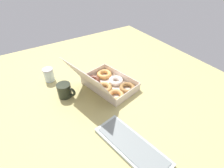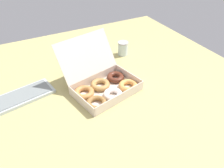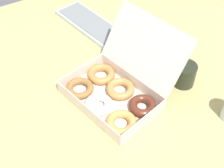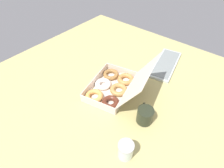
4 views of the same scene
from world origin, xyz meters
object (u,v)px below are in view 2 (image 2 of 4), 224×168
Objects in this scene: donut_box at (104,86)px; glass_jar at (123,48)px; coffee_mug at (96,58)px; keyboard at (17,98)px.

donut_box is 4.41× the size of glass_jar.
donut_box is at bearing -104.54° from coffee_mug.
keyboard is (-46.95, 14.62, -2.28)cm from donut_box.
coffee_mug is 1.17× the size of glass_jar.
donut_box is 44.31cm from glass_jar.
keyboard is at bearing 162.71° from donut_box.
keyboard is 79.58cm from glass_jar.
keyboard is 3.62× the size of coffee_mug.
donut_box is at bearing -17.29° from keyboard.
donut_box is 1.04× the size of keyboard.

